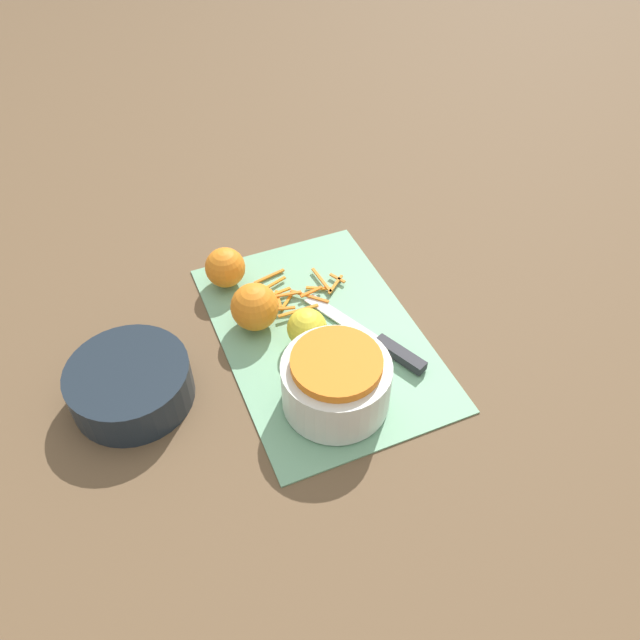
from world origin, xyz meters
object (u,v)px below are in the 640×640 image
object	(u,v)px
knife	(384,345)
orange_right	(225,267)
orange_left	(255,307)
bowl_speckled	(336,381)
bowl_dark	(130,384)
lemon	(307,328)

from	to	relation	value
knife	orange_right	size ratio (longest dim) A/B	3.30
orange_left	bowl_speckled	bearing A→B (deg)	-163.64
knife	orange_right	distance (m)	0.31
bowl_dark	lemon	size ratio (longest dim) A/B	2.81
bowl_speckled	orange_right	xyz separation A→B (m)	(0.31, 0.07, -0.01)
bowl_speckled	knife	bearing A→B (deg)	-60.31
knife	lemon	world-z (taller)	lemon
bowl_dark	orange_left	distance (m)	0.22
lemon	knife	bearing A→B (deg)	-118.69
bowl_dark	orange_right	bearing A→B (deg)	-47.69
bowl_speckled	orange_right	size ratio (longest dim) A/B	2.27
bowl_speckled	bowl_dark	distance (m)	0.30
knife	orange_left	distance (m)	0.22
bowl_dark	orange_right	world-z (taller)	orange_right
knife	orange_right	world-z (taller)	orange_right
knife	orange_left	size ratio (longest dim) A/B	2.95
orange_left	orange_right	distance (m)	0.12
knife	orange_right	bearing A→B (deg)	12.94
bowl_dark	lemon	distance (m)	0.28
orange_right	lemon	distance (m)	0.20
bowl_speckled	knife	world-z (taller)	bowl_speckled
orange_left	lemon	xyz separation A→B (m)	(-0.07, -0.06, -0.01)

